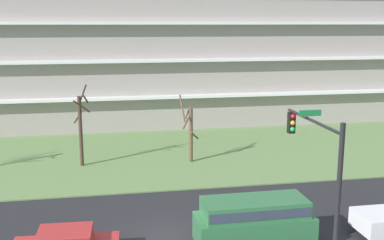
{
  "coord_description": "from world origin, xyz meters",
  "views": [
    {
      "loc": [
        -2.63,
        -20.63,
        9.93
      ],
      "look_at": [
        2.26,
        6.0,
        4.34
      ],
      "focal_mm": 43.96,
      "sensor_mm": 36.0,
      "label": 1
    }
  ],
  "objects_px": {
    "tree_center": "(190,132)",
    "traffic_signal_mast": "(319,172)",
    "tree_left": "(81,127)",
    "van_green_center_right": "(254,220)"
  },
  "relations": [
    {
      "from": "tree_center",
      "to": "traffic_signal_mast",
      "type": "bearing_deg",
      "value": -83.6
    },
    {
      "from": "tree_center",
      "to": "traffic_signal_mast",
      "type": "xyz_separation_m",
      "value": [
        1.88,
        -16.76,
        2.26
      ]
    },
    {
      "from": "tree_center",
      "to": "tree_left",
      "type": "bearing_deg",
      "value": 177.04
    },
    {
      "from": "tree_center",
      "to": "traffic_signal_mast",
      "type": "relative_size",
      "value": 0.74
    },
    {
      "from": "tree_center",
      "to": "van_green_center_right",
      "type": "bearing_deg",
      "value": -88.16
    },
    {
      "from": "traffic_signal_mast",
      "to": "tree_left",
      "type": "bearing_deg",
      "value": 119.01
    },
    {
      "from": "tree_center",
      "to": "van_green_center_right",
      "type": "distance_m",
      "value": 13.71
    },
    {
      "from": "tree_left",
      "to": "tree_center",
      "type": "relative_size",
      "value": 1.18
    },
    {
      "from": "tree_left",
      "to": "van_green_center_right",
      "type": "xyz_separation_m",
      "value": [
        8.07,
        -14.07,
        -1.46
      ]
    },
    {
      "from": "van_green_center_right",
      "to": "traffic_signal_mast",
      "type": "distance_m",
      "value": 4.63
    }
  ]
}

